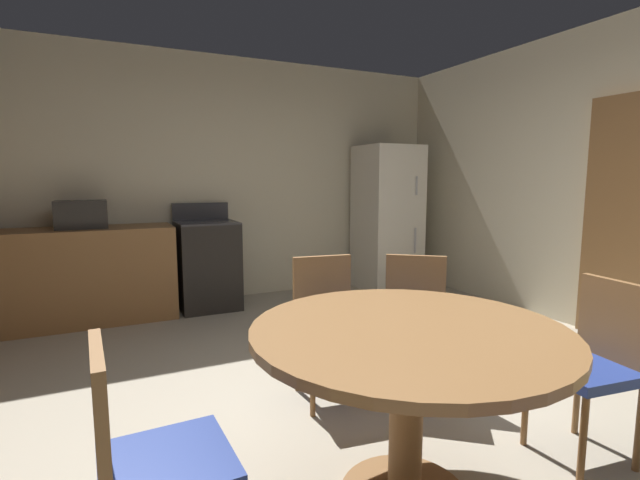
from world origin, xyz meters
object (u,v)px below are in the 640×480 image
Objects in this scene: refrigerator at (387,218)px; chair_north at (328,317)px; oven_range at (207,264)px; chair_east at (595,357)px; chair_west at (144,456)px; microwave at (81,214)px; dining_table at (408,362)px; chair_northeast at (414,316)px.

chair_north is (-1.96, -2.27, -0.38)m from refrigerator.
refrigerator reaches higher than oven_range.
chair_north is 1.43m from chair_east.
chair_west is at bearing 4.57° from chair_east.
microwave reaches higher than chair_north.
oven_range is at bearing 178.61° from refrigerator.
refrigerator is 4.00× the size of microwave.
chair_west is at bearing -40.09° from chair_north.
dining_table is 1.03m from chair_northeast.
microwave reaches higher than oven_range.
chair_northeast is 0.99m from chair_east.
chair_north is (1.40, -2.32, -0.53)m from microwave.
oven_range is at bearing 92.01° from dining_table.
dining_table is at bearing -69.22° from microwave.
microwave is (-3.36, 0.05, 0.15)m from refrigerator.
refrigerator is 2.02× the size of chair_east.
microwave is at bearing -104.38° from chair_northeast.
microwave is 0.51× the size of chair_west.
chair_west is at bearing -133.19° from refrigerator.
refrigerator is 3.91m from dining_table.
dining_table is (-2.10, -3.28, -0.27)m from refrigerator.
dining_table is at bearing 0.00° from chair_northeast.
dining_table is 1.48× the size of chair_east.
oven_range reaches higher than chair_northeast.
microwave is 0.51× the size of chair_northeast.
chair_north is at bearing -58.86° from microwave.
chair_west is 1.00× the size of chair_east.
oven_range is at bearing 0.18° from microwave.
chair_north is at bearing -45.34° from chair_east.
refrigerator is 2.02× the size of chair_west.
chair_west reaches higher than dining_table.
chair_north and chair_west have the same top height.
refrigerator reaches higher than dining_table.
refrigerator is at bearing 147.11° from chair_north.
chair_west and chair_east have the same top height.
chair_northeast is (0.50, -0.22, 0.00)m from chair_north.
chair_north is at bearing 82.16° from dining_table.
chair_east reaches higher than dining_table.
chair_east is at bearing -4.57° from chair_west.
microwave is 3.42m from chair_west.
chair_west is (-0.90, -3.37, 0.03)m from oven_range.
chair_northeast is at bearing 74.54° from chair_north.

